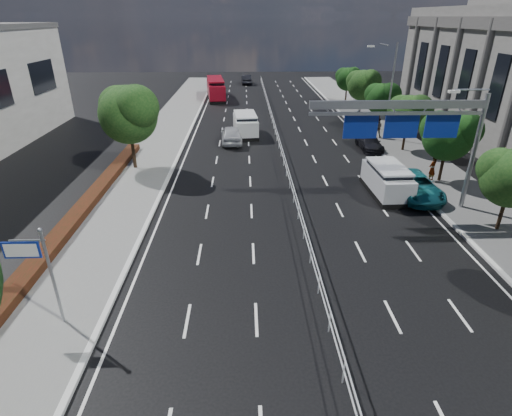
{
  "coord_description": "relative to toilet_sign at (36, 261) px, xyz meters",
  "views": [
    {
      "loc": [
        -3.18,
        -12.63,
        11.11
      ],
      "look_at": [
        -2.65,
        5.44,
        2.4
      ],
      "focal_mm": 28.0,
      "sensor_mm": 36.0,
      "label": 1
    }
  ],
  "objects": [
    {
      "name": "overhead_gantry",
      "position": [
        17.69,
        10.05,
        2.66
      ],
      "size": [
        10.24,
        0.38,
        7.45
      ],
      "color": "gray",
      "rests_on": "ground"
    },
    {
      "name": "far_tree_g",
      "position": [
        22.2,
        36.98,
        0.81
      ],
      "size": [
        3.96,
        3.69,
        5.45
      ],
      "color": "black",
      "rests_on": "ground"
    },
    {
      "name": "hedge_near",
      "position": [
        -2.35,
        5.0,
        -2.58
      ],
      "size": [
        1.0,
        36.0,
        0.44
      ],
      "primitive_type": "cube",
      "color": "black",
      "rests_on": "sidewalk_near"
    },
    {
      "name": "silver_minivan",
      "position": [
        17.45,
        12.43,
        -1.92
      ],
      "size": [
        2.25,
        5.06,
        2.08
      ],
      "rotation": [
        0.0,
        0.0,
        0.03
      ],
      "color": "black",
      "rests_on": "ground"
    },
    {
      "name": "kerb_near",
      "position": [
        1.95,
        0.0,
        -2.87
      ],
      "size": [
        0.25,
        140.0,
        0.15
      ],
      "primitive_type": "cube",
      "color": "silver",
      "rests_on": "ground"
    },
    {
      "name": "pedestrian_b",
      "position": [
        21.05,
        26.27,
        -1.85
      ],
      "size": [
        1.1,
        0.97,
        1.9
      ],
      "primitive_type": "imported",
      "rotation": [
        0.0,
        0.0,
        2.83
      ],
      "color": "gray",
      "rests_on": "sidewalk_far"
    },
    {
      "name": "near_car_dark",
      "position": [
        8.23,
        62.56,
        -2.16
      ],
      "size": [
        1.87,
        4.85,
        1.58
      ],
      "primitive_type": "imported",
      "rotation": [
        0.0,
        0.0,
        3.19
      ],
      "color": "black",
      "rests_on": "ground"
    },
    {
      "name": "far_tree_f",
      "position": [
        22.2,
        29.48,
        0.55
      ],
      "size": [
        3.52,
        3.28,
        5.02
      ],
      "color": "black",
      "rests_on": "ground"
    },
    {
      "name": "streetlight_far",
      "position": [
        21.46,
        26.0,
        2.27
      ],
      "size": [
        2.78,
        2.4,
        9.0
      ],
      "color": "gray",
      "rests_on": "ground"
    },
    {
      "name": "far_tree_e",
      "position": [
        22.2,
        21.98,
        0.61
      ],
      "size": [
        3.63,
        3.38,
        5.13
      ],
      "color": "black",
      "rests_on": "ground"
    },
    {
      "name": "median_fence",
      "position": [
        10.95,
        22.5,
        -2.42
      ],
      "size": [
        0.05,
        85.0,
        1.02
      ],
      "color": "silver",
      "rests_on": "ground"
    },
    {
      "name": "far_tree_d",
      "position": [
        22.2,
        14.48,
        0.74
      ],
      "size": [
        3.85,
        3.59,
        5.34
      ],
      "color": "black",
      "rests_on": "ground"
    },
    {
      "name": "near_car_silver",
      "position": [
        6.52,
        25.19,
        -2.11
      ],
      "size": [
        2.23,
        4.98,
        1.66
      ],
      "primitive_type": "imported",
      "rotation": [
        0.0,
        0.0,
        3.2
      ],
      "color": "#A8AAB0",
      "rests_on": "ground"
    },
    {
      "name": "far_tree_h",
      "position": [
        22.2,
        44.48,
        0.48
      ],
      "size": [
        3.41,
        3.18,
        4.91
      ],
      "color": "black",
      "rests_on": "ground"
    },
    {
      "name": "near_tree_back",
      "position": [
        -0.99,
        17.97,
        1.67
      ],
      "size": [
        4.84,
        4.51,
        6.69
      ],
      "color": "black",
      "rests_on": "ground"
    },
    {
      "name": "toilet_sign",
      "position": [
        0.0,
        0.0,
        0.0
      ],
      "size": [
        1.62,
        0.18,
        4.34
      ],
      "color": "gray",
      "rests_on": "ground"
    },
    {
      "name": "sidewalk_near",
      "position": [
        -0.55,
        0.0,
        -2.87
      ],
      "size": [
        5.0,
        140.0,
        0.14
      ],
      "primitive_type": "cube",
      "color": "slate",
      "rests_on": "ground"
    },
    {
      "name": "red_bus",
      "position": [
        3.58,
        48.53,
        -1.45
      ],
      "size": [
        3.42,
        9.82,
        2.87
      ],
      "rotation": [
        0.0,
        0.0,
        0.12
      ],
      "color": "black",
      "rests_on": "ground"
    },
    {
      "name": "parked_car_dark",
      "position": [
        19.25,
        22.7,
        -2.31
      ],
      "size": [
        1.84,
        4.4,
        1.27
      ],
      "primitive_type": "imported",
      "rotation": [
        0.0,
        0.0,
        0.01
      ],
      "color": "black",
      "rests_on": "ground"
    },
    {
      "name": "pedestrian_a",
      "position": [
        21.47,
        14.46,
        -1.88
      ],
      "size": [
        0.8,
        0.73,
        1.84
      ],
      "primitive_type": "imported",
      "rotation": [
        0.0,
        0.0,
        3.7
      ],
      "color": "gray",
      "rests_on": "sidewalk_far"
    },
    {
      "name": "ground",
      "position": [
        10.95,
        0.0,
        -2.94
      ],
      "size": [
        160.0,
        160.0,
        0.0
      ],
      "primitive_type": "plane",
      "color": "black",
      "rests_on": "ground"
    },
    {
      "name": "parked_car_teal",
      "position": [
        19.25,
        12.0,
        -2.17
      ],
      "size": [
        2.62,
        5.59,
        1.55
      ],
      "primitive_type": "imported",
      "rotation": [
        0.0,
        0.0,
        0.01
      ],
      "color": "#186670",
      "rests_on": "ground"
    },
    {
      "name": "white_minivan",
      "position": [
        7.87,
        27.88,
        -1.85
      ],
      "size": [
        2.67,
        5.32,
        2.24
      ],
      "rotation": [
        0.0,
        0.0,
        0.09
      ],
      "color": "black",
      "rests_on": "ground"
    }
  ]
}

